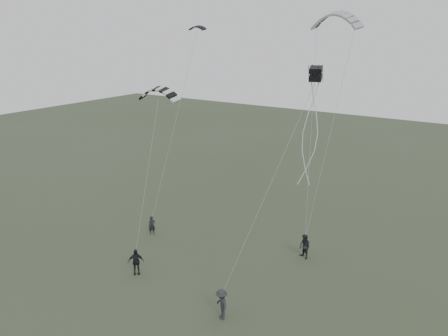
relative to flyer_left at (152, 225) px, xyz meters
The scene contains 9 objects.
ground 7.83m from the flyer_left, 43.40° to the right, with size 140.00×140.00×0.00m, color #35412A.
flyer_left is the anchor object (origin of this frame).
flyer_right 12.77m from the flyer_left, 14.38° to the left, with size 0.92×0.72×1.89m, color black.
flyer_center 6.34m from the flyer_left, 57.92° to the right, with size 1.10×0.46×1.88m, color black.
flyer_far 12.81m from the flyer_left, 29.39° to the right, with size 1.24×0.71×1.92m, color #26262A.
kite_dark_small 17.47m from the flyer_left, 91.33° to the left, with size 1.64×0.49×0.53m, color black, non-canonical shape.
kite_pale_large 22.06m from the flyer_left, 34.38° to the left, with size 4.01×0.90×1.64m, color #9EA1A3, non-canonical shape.
kite_striped 11.80m from the flyer_left, 19.82° to the right, with size 3.27×0.82×1.26m, color black, non-canonical shape.
kite_box 19.36m from the flyer_left, ahead, with size 0.69×0.69×0.74m, color black, non-canonical shape.
Camera 1 is at (17.74, -19.38, 16.27)m, focal length 35.00 mm.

